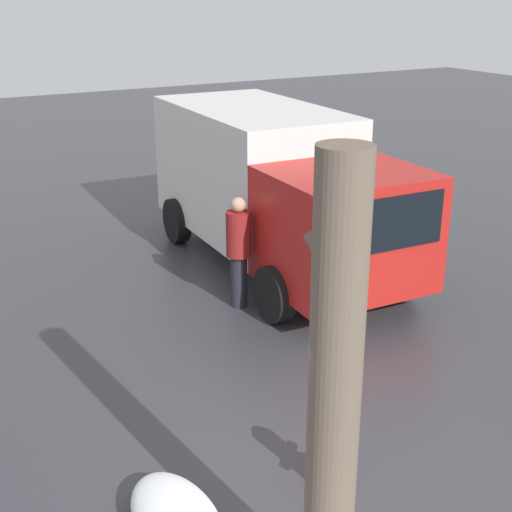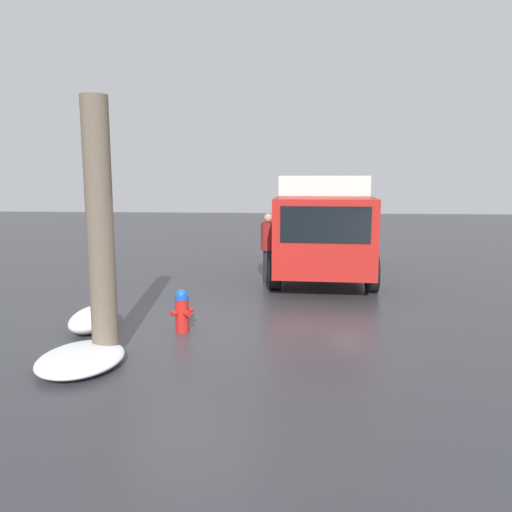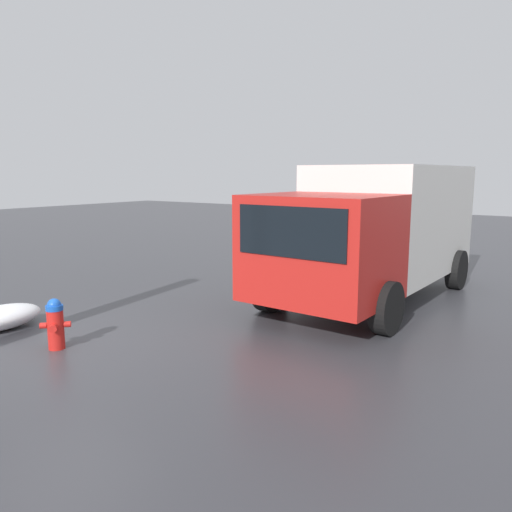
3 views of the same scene
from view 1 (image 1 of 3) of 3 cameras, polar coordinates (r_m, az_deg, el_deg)
name	(u,v)px [view 1 (image 1 of 3)]	position (r m, az deg, el deg)	size (l,w,h in m)	color
ground_plane	(323,483)	(7.87, 5.42, -17.63)	(60.00, 60.00, 0.00)	#38383D
fire_hydrant	(325,451)	(7.63, 5.56, -15.26)	(0.38, 0.38, 0.78)	red
tree_trunk	(334,405)	(5.42, 6.24, -11.79)	(0.61, 0.40, 3.93)	#6B5B4C
delivery_truck	(274,184)	(12.94, 1.48, 5.76)	(6.41, 2.80, 2.79)	red
pedestrian	(239,248)	(11.27, -1.40, 0.65)	(0.40, 0.40, 1.83)	#23232D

